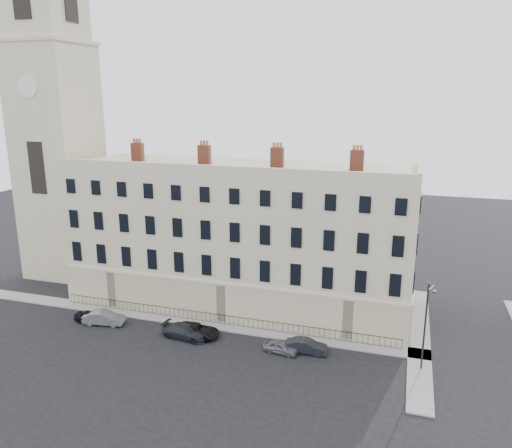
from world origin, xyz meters
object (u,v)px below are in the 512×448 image
at_px(car_d, 197,330).
at_px(streetlamp, 426,323).
at_px(car_a, 91,317).
at_px(car_c, 185,331).
at_px(car_b, 104,318).
at_px(car_e, 281,347).
at_px(car_f, 306,346).

relative_size(car_d, streetlamp, 0.56).
height_order(car_a, streetlamp, streetlamp).
bearing_deg(car_c, streetlamp, -81.81).
distance_m(car_a, streetlamp, 31.87).
bearing_deg(car_b, car_e, -100.75).
distance_m(car_c, car_d, 1.18).
bearing_deg(car_d, car_b, 96.78).
bearing_deg(car_b, car_a, 80.55).
bearing_deg(car_f, car_d, 88.11).
bearing_deg(car_e, car_f, -63.85).
height_order(car_e, streetlamp, streetlamp).
distance_m(car_a, car_f, 21.91).
xyz_separation_m(car_f, streetlamp, (9.75, -0.07, 3.65)).
height_order(car_e, car_f, car_f).
relative_size(car_b, car_f, 1.10).
bearing_deg(car_a, car_f, -88.01).
bearing_deg(car_f, streetlamp, -92.40).
distance_m(car_c, car_f, 11.49).
xyz_separation_m(car_a, car_b, (1.52, 0.01, 0.10)).
bearing_deg(car_a, car_e, -89.93).
bearing_deg(car_b, car_d, -97.50).
bearing_deg(car_e, car_a, 97.30).
height_order(car_c, car_f, car_c).
xyz_separation_m(car_e, car_f, (2.17, 0.71, 0.08)).
xyz_separation_m(car_a, car_e, (19.74, -0.27, -0.04)).
bearing_deg(car_c, car_a, 95.33).
bearing_deg(streetlamp, car_b, -162.74).
relative_size(car_a, car_e, 1.07).
relative_size(car_a, car_d, 0.78).
distance_m(car_e, car_f, 2.28).
xyz_separation_m(car_a, car_c, (10.44, -0.23, 0.07)).
relative_size(car_c, car_d, 1.04).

